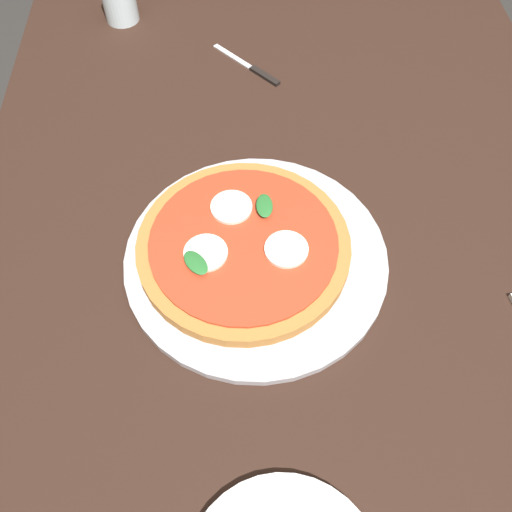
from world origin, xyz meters
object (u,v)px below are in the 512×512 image
(pizza, at_px, (243,245))
(dining_table, at_px, (295,310))
(knife, at_px, (254,69))
(serving_tray, at_px, (256,258))

(pizza, bearing_deg, dining_table, -116.20)
(knife, bearing_deg, pizza, 174.80)
(dining_table, xyz_separation_m, pizza, (0.04, 0.07, 0.12))
(knife, bearing_deg, dining_table, -175.05)
(serving_tray, bearing_deg, dining_table, -115.14)
(serving_tray, height_order, knife, serving_tray)
(serving_tray, height_order, pizza, pizza)
(dining_table, height_order, knife, knife)
(dining_table, bearing_deg, knife, 4.95)
(dining_table, distance_m, serving_tray, 0.12)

